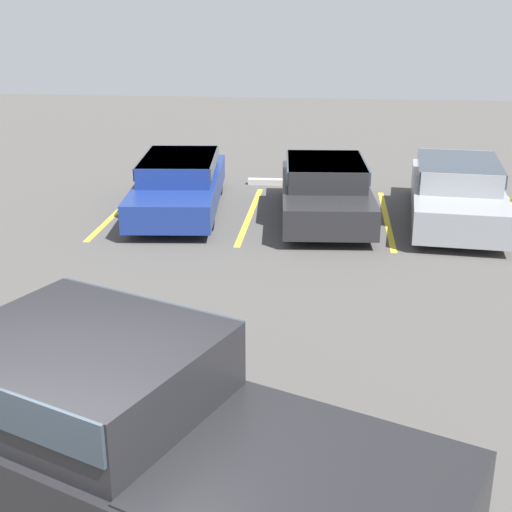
{
  "coord_description": "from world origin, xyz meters",
  "views": [
    {
      "loc": [
        1.91,
        -4.16,
        4.33
      ],
      "look_at": [
        0.91,
        5.05,
        1.0
      ],
      "focal_mm": 50.0,
      "sensor_mm": 36.0,
      "label": 1
    }
  ],
  "objects_px": {
    "parked_sedan_a": "(179,182)",
    "wheel_stop_curb": "(284,182)",
    "pickup_truck": "(116,438)",
    "parked_sedan_c": "(457,190)",
    "parked_sedan_b": "(325,188)"
  },
  "relations": [
    {
      "from": "parked_sedan_a",
      "to": "wheel_stop_curb",
      "type": "height_order",
      "value": "parked_sedan_a"
    },
    {
      "from": "wheel_stop_curb",
      "to": "pickup_truck",
      "type": "bearing_deg",
      "value": -92.64
    },
    {
      "from": "parked_sedan_a",
      "to": "parked_sedan_c",
      "type": "distance_m",
      "value": 5.86
    },
    {
      "from": "pickup_truck",
      "to": "parked_sedan_c",
      "type": "height_order",
      "value": "pickup_truck"
    },
    {
      "from": "pickup_truck",
      "to": "parked_sedan_b",
      "type": "xyz_separation_m",
      "value": [
        1.6,
        9.55,
        -0.21
      ]
    },
    {
      "from": "pickup_truck",
      "to": "parked_sedan_a",
      "type": "bearing_deg",
      "value": 122.12
    },
    {
      "from": "wheel_stop_curb",
      "to": "parked_sedan_c",
      "type": "bearing_deg",
      "value": -35.31
    },
    {
      "from": "pickup_truck",
      "to": "wheel_stop_curb",
      "type": "bearing_deg",
      "value": 110.54
    },
    {
      "from": "pickup_truck",
      "to": "parked_sedan_c",
      "type": "relative_size",
      "value": 1.29
    },
    {
      "from": "wheel_stop_curb",
      "to": "parked_sedan_b",
      "type": "bearing_deg",
      "value": -69.39
    },
    {
      "from": "parked_sedan_b",
      "to": "parked_sedan_c",
      "type": "height_order",
      "value": "parked_sedan_c"
    },
    {
      "from": "parked_sedan_b",
      "to": "parked_sedan_c",
      "type": "distance_m",
      "value": 2.7
    },
    {
      "from": "parked_sedan_a",
      "to": "parked_sedan_c",
      "type": "bearing_deg",
      "value": 82.86
    },
    {
      "from": "wheel_stop_curb",
      "to": "parked_sedan_a",
      "type": "bearing_deg",
      "value": -130.8
    },
    {
      "from": "parked_sedan_b",
      "to": "parked_sedan_c",
      "type": "bearing_deg",
      "value": 88.17
    }
  ]
}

